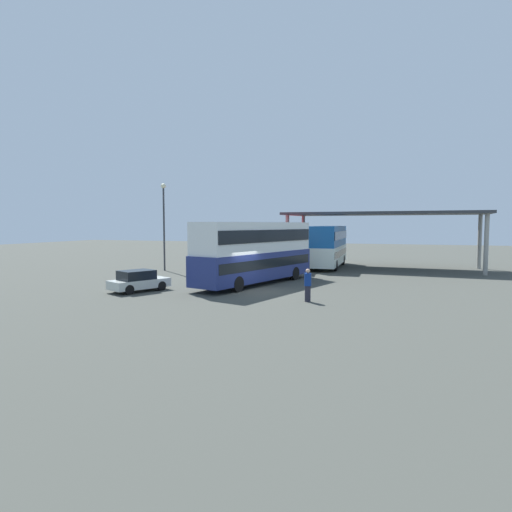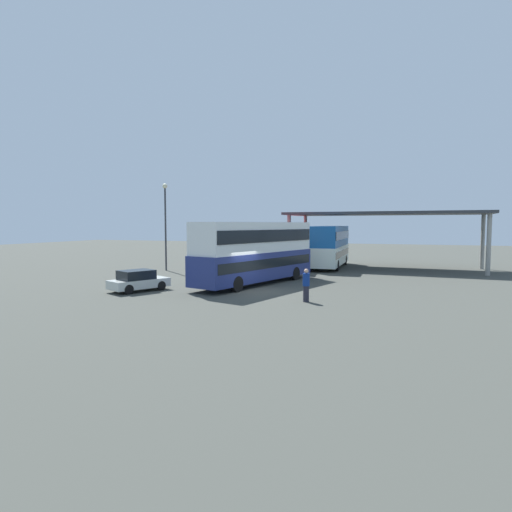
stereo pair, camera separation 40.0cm
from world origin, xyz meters
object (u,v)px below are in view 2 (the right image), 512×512
double_decker_main (256,250)px  parked_hatchback (138,281)px  pedestrian_waiting (306,285)px  double_decker_near_canopy (288,245)px  lamppost_tall (165,216)px  double_decker_mid_row (330,245)px

double_decker_main → parked_hatchback: double_decker_main is taller
pedestrian_waiting → parked_hatchback: bearing=-66.2°
double_decker_main → double_decker_near_canopy: 12.72m
lamppost_tall → double_decker_mid_row: bearing=29.4°
lamppost_tall → pedestrian_waiting: bearing=-35.9°
double_decker_main → pedestrian_waiting: (4.90, -5.65, -1.49)m
pedestrian_waiting → double_decker_mid_row: bearing=-149.7°
double_decker_near_canopy → pedestrian_waiting: double_decker_near_canopy is taller
double_decker_mid_row → lamppost_tall: lamppost_tall is taller
double_decker_main → lamppost_tall: lamppost_tall is taller
double_decker_main → double_decker_mid_row: double_decker_main is taller
double_decker_main → double_decker_near_canopy: double_decker_main is taller
parked_hatchback → double_decker_near_canopy: size_ratio=0.35×
parked_hatchback → pedestrian_waiting: size_ratio=2.22×
double_decker_main → parked_hatchback: bearing=149.0°
double_decker_main → double_decker_near_canopy: bearing=21.2°
parked_hatchback → double_decker_near_canopy: bearing=10.4°
double_decker_near_canopy → double_decker_mid_row: double_decker_mid_row is taller
parked_hatchback → pedestrian_waiting: pedestrian_waiting is taller
double_decker_main → pedestrian_waiting: 7.62m
double_decker_mid_row → lamppost_tall: size_ratio=1.29×
double_decker_main → double_decker_near_canopy: size_ratio=1.02×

